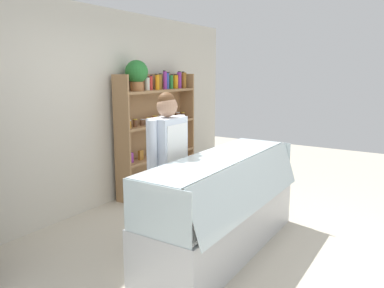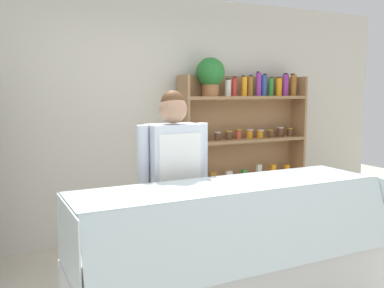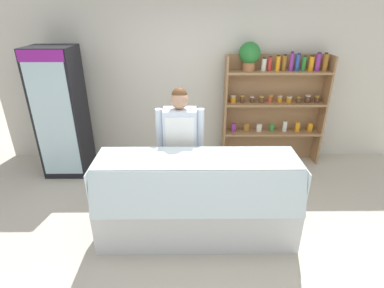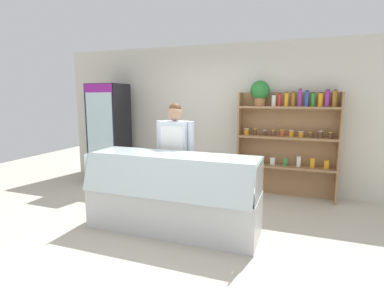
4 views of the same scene
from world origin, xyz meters
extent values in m
plane|color=beige|center=(0.00, 0.00, 0.00)|extent=(12.00, 12.00, 0.00)
cube|color=beige|center=(0.00, 2.08, 1.35)|extent=(6.80, 0.10, 2.70)
cube|color=#9E754C|center=(1.18, 1.95, 0.91)|extent=(1.65, 0.02, 1.82)
cube|color=#9E754C|center=(0.37, 1.81, 0.91)|extent=(0.03, 0.28, 1.82)
cube|color=#9E754C|center=(1.99, 1.81, 0.91)|extent=(0.03, 0.28, 1.82)
cube|color=#9E754C|center=(1.18, 1.81, 0.55)|extent=(1.59, 0.28, 0.04)
cube|color=#9E754C|center=(1.18, 1.81, 1.05)|extent=(1.59, 0.28, 0.04)
cube|color=#9E754C|center=(1.18, 1.81, 1.56)|extent=(1.59, 0.28, 0.04)
cylinder|color=#996038|center=(0.70, 1.81, 1.65)|extent=(0.19, 0.19, 0.13)
sphere|color=#25722D|center=(0.70, 1.81, 1.85)|extent=(0.33, 0.33, 0.33)
cylinder|color=silver|center=(0.94, 1.81, 1.67)|extent=(0.08, 0.08, 0.19)
cylinder|color=black|center=(0.94, 1.81, 1.78)|extent=(0.05, 0.05, 0.02)
cylinder|color=red|center=(1.03, 1.82, 1.69)|extent=(0.06, 0.06, 0.21)
cylinder|color=black|center=(1.03, 1.81, 1.80)|extent=(0.04, 0.04, 0.02)
cylinder|color=orange|center=(1.15, 1.79, 1.69)|extent=(0.06, 0.06, 0.22)
cylinder|color=black|center=(1.15, 1.81, 1.81)|extent=(0.04, 0.04, 0.02)
cylinder|color=#9E6623|center=(1.25, 1.83, 1.70)|extent=(0.07, 0.07, 0.23)
cylinder|color=black|center=(1.25, 1.81, 1.82)|extent=(0.05, 0.05, 0.02)
cylinder|color=purple|center=(1.36, 1.80, 1.72)|extent=(0.06, 0.06, 0.28)
cylinder|color=black|center=(1.36, 1.81, 1.86)|extent=(0.04, 0.04, 0.02)
cylinder|color=#3356B2|center=(1.46, 1.84, 1.71)|extent=(0.07, 0.07, 0.25)
cylinder|color=black|center=(1.46, 1.81, 1.84)|extent=(0.05, 0.05, 0.02)
cylinder|color=#2D8C38|center=(1.56, 1.82, 1.69)|extent=(0.06, 0.06, 0.22)
cylinder|color=black|center=(1.56, 1.81, 1.80)|extent=(0.04, 0.04, 0.02)
cylinder|color=orange|center=(1.67, 1.81, 1.69)|extent=(0.08, 0.08, 0.22)
cylinder|color=black|center=(1.67, 1.81, 1.81)|extent=(0.05, 0.05, 0.02)
cylinder|color=purple|center=(1.77, 1.81, 1.71)|extent=(0.08, 0.08, 0.26)
cylinder|color=black|center=(1.77, 1.81, 1.85)|extent=(0.05, 0.05, 0.02)
cylinder|color=#9E6623|center=(1.88, 1.79, 1.71)|extent=(0.08, 0.08, 0.26)
cylinder|color=black|center=(1.88, 1.81, 1.85)|extent=(0.05, 0.05, 0.02)
cylinder|color=orange|center=(0.49, 1.81, 1.12)|extent=(0.09, 0.09, 0.10)
cylinder|color=silver|center=(0.49, 1.81, 1.18)|extent=(0.09, 0.09, 0.01)
cylinder|color=brown|center=(0.64, 1.81, 1.12)|extent=(0.07, 0.07, 0.10)
cylinder|color=gold|center=(0.64, 1.81, 1.18)|extent=(0.07, 0.07, 0.01)
cylinder|color=brown|center=(0.80, 1.82, 1.11)|extent=(0.07, 0.07, 0.08)
cylinder|color=silver|center=(0.80, 1.81, 1.16)|extent=(0.07, 0.07, 0.01)
cylinder|color=brown|center=(0.95, 1.81, 1.12)|extent=(0.08, 0.08, 0.09)
cylinder|color=gold|center=(0.95, 1.81, 1.17)|extent=(0.09, 0.09, 0.01)
cylinder|color=#BF4C2D|center=(1.10, 1.83, 1.13)|extent=(0.07, 0.07, 0.11)
cylinder|color=gold|center=(1.10, 1.81, 1.19)|extent=(0.07, 0.07, 0.01)
cylinder|color=orange|center=(1.25, 1.82, 1.12)|extent=(0.08, 0.08, 0.10)
cylinder|color=silver|center=(1.25, 1.81, 1.18)|extent=(0.08, 0.08, 0.01)
cylinder|color=orange|center=(1.41, 1.82, 1.12)|extent=(0.09, 0.09, 0.09)
cylinder|color=silver|center=(1.41, 1.81, 1.17)|extent=(0.09, 0.09, 0.01)
cylinder|color=brown|center=(1.55, 1.79, 1.11)|extent=(0.08, 0.08, 0.08)
cylinder|color=gold|center=(1.55, 1.81, 1.16)|extent=(0.08, 0.08, 0.01)
cylinder|color=brown|center=(1.70, 1.81, 1.13)|extent=(0.08, 0.08, 0.11)
cylinder|color=silver|center=(1.70, 1.81, 1.19)|extent=(0.09, 0.09, 0.01)
cylinder|color=brown|center=(1.86, 1.81, 1.12)|extent=(0.07, 0.07, 0.09)
cylinder|color=gold|center=(1.86, 1.81, 1.17)|extent=(0.08, 0.08, 0.01)
cube|color=purple|center=(0.53, 1.81, 0.64)|extent=(0.07, 0.04, 0.15)
cube|color=#9E6623|center=(0.75, 1.81, 0.63)|extent=(0.08, 0.04, 0.14)
cube|color=silver|center=(0.96, 1.81, 0.63)|extent=(0.08, 0.05, 0.13)
cube|color=#2D8C38|center=(1.18, 1.81, 0.63)|extent=(0.06, 0.04, 0.13)
cube|color=silver|center=(1.39, 1.81, 0.65)|extent=(0.06, 0.04, 0.18)
cube|color=orange|center=(1.61, 1.81, 0.64)|extent=(0.07, 0.04, 0.16)
cube|color=orange|center=(1.83, 1.81, 0.63)|extent=(0.08, 0.05, 0.14)
cube|color=silver|center=(-0.13, -0.04, 0.28)|extent=(2.24, 0.71, 0.55)
cube|color=white|center=(-0.13, -0.04, 0.57)|extent=(2.18, 0.65, 0.03)
cube|color=silver|center=(-0.13, -0.37, 0.78)|extent=(2.20, 0.16, 0.47)
cube|color=silver|center=(-0.13, 0.01, 1.00)|extent=(2.20, 0.55, 0.01)
cube|color=silver|center=(-1.24, -0.04, 0.78)|extent=(0.01, 0.67, 0.45)
cube|color=silver|center=(0.98, -0.04, 0.78)|extent=(0.01, 0.67, 0.45)
cube|color=tan|center=(-1.04, 0.05, 0.61)|extent=(0.17, 0.14, 0.05)
cube|color=white|center=(-1.04, -0.16, 0.61)|extent=(0.05, 0.03, 0.02)
cube|color=tan|center=(-0.74, 0.05, 0.61)|extent=(0.17, 0.12, 0.05)
cube|color=white|center=(-0.74, -0.16, 0.61)|extent=(0.05, 0.03, 0.02)
cube|color=tan|center=(-0.43, 0.05, 0.61)|extent=(0.17, 0.13, 0.06)
cube|color=white|center=(-0.43, -0.16, 0.61)|extent=(0.05, 0.03, 0.02)
cube|color=beige|center=(-0.13, 0.05, 0.61)|extent=(0.17, 0.15, 0.05)
cube|color=white|center=(-0.13, -0.16, 0.61)|extent=(0.05, 0.03, 0.02)
cube|color=tan|center=(0.17, 0.05, 0.61)|extent=(0.16, 0.10, 0.05)
cube|color=white|center=(0.17, -0.16, 0.61)|extent=(0.05, 0.03, 0.02)
cube|color=tan|center=(0.47, 0.05, 0.61)|extent=(0.17, 0.14, 0.05)
cube|color=white|center=(0.47, -0.16, 0.61)|extent=(0.05, 0.03, 0.02)
cube|color=tan|center=(0.78, 0.05, 0.61)|extent=(0.17, 0.13, 0.04)
cube|color=white|center=(0.78, -0.16, 0.61)|extent=(0.05, 0.03, 0.02)
cylinder|color=#C1706B|center=(-1.07, -0.14, 0.66)|extent=(0.18, 0.16, 0.15)
cylinder|color=#A35B4C|center=(-0.85, -0.14, 0.64)|extent=(0.20, 0.14, 0.12)
cylinder|color=white|center=(0.43, -0.12, 0.70)|extent=(0.07, 0.07, 0.24)
cylinder|color=white|center=(0.53, -0.12, 0.69)|extent=(0.07, 0.07, 0.21)
cylinder|color=#4C4233|center=(-0.42, 0.52, 0.38)|extent=(0.13, 0.13, 0.76)
cylinder|color=#4C4233|center=(-0.24, 0.52, 0.38)|extent=(0.13, 0.13, 0.76)
cube|color=silver|center=(-0.33, 0.52, 1.08)|extent=(0.40, 0.24, 0.63)
cube|color=white|center=(-0.33, 0.39, 0.74)|extent=(0.34, 0.01, 1.18)
cylinder|color=silver|center=(-0.58, 0.52, 1.11)|extent=(0.09, 0.09, 0.57)
cylinder|color=silver|center=(-0.08, 0.52, 1.11)|extent=(0.09, 0.09, 0.57)
sphere|color=tan|center=(-0.33, 0.52, 1.50)|extent=(0.22, 0.22, 0.22)
sphere|color=brown|center=(-0.33, 0.53, 1.56)|extent=(0.18, 0.18, 0.18)
camera|label=1|loc=(-3.41, -1.76, 1.85)|focal=35.00mm
camera|label=2|loc=(-1.65, -2.47, 1.65)|focal=40.00mm
camera|label=3|loc=(-0.21, -2.88, 2.51)|focal=28.00mm
camera|label=4|loc=(1.40, -3.48, 1.74)|focal=28.00mm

